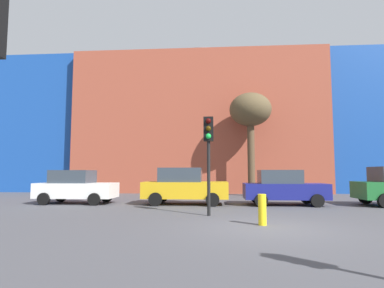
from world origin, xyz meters
TOP-DOWN VIEW (x-y plane):
  - ground_plane at (0.00, 0.00)m, footprint 200.00×200.00m
  - building_backdrop at (-2.68, 20.47)m, footprint 38.33×13.44m
  - parked_car_0 at (-8.43, 6.21)m, footprint 3.84×1.89m
  - parked_car_1 at (-2.95, 6.21)m, footprint 4.11×2.02m
  - parked_car_2 at (1.81, 6.21)m, footprint 3.86×1.89m
  - traffic_light_island at (-1.67, 2.28)m, footprint 0.36×0.36m
  - bare_tree_0 at (0.99, 12.11)m, footprint 2.83×2.83m
  - bollard_yellow_0 at (-0.05, 0.39)m, footprint 0.24×0.24m

SIDE VIEW (x-z plane):
  - ground_plane at x=0.00m, z-range 0.00..0.00m
  - bollard_yellow_0 at x=-0.05m, z-range 0.00..0.91m
  - parked_car_0 at x=-8.43m, z-range 0.00..1.66m
  - parked_car_2 at x=1.81m, z-range 0.00..1.67m
  - parked_car_1 at x=-2.95m, z-range 0.00..1.77m
  - traffic_light_island at x=-1.67m, z-range 0.85..4.45m
  - building_backdrop at x=-2.68m, z-range -0.93..12.03m
  - bare_tree_0 at x=0.99m, z-range 2.14..9.10m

